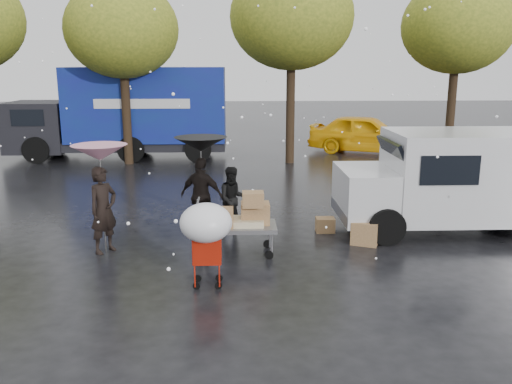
{
  "coord_description": "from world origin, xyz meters",
  "views": [
    {
      "loc": [
        0.49,
        -10.02,
        3.61
      ],
      "look_at": [
        0.9,
        1.0,
        1.0
      ],
      "focal_mm": 38.0,
      "sensor_mm": 36.0,
      "label": 1
    }
  ],
  "objects_px": {
    "vendor_cart": "(242,218)",
    "yellow_taxi": "(366,134)",
    "person_black": "(202,196)",
    "person_pink": "(103,210)",
    "blue_truck": "(126,113)",
    "white_van": "(458,179)",
    "shopping_cart": "(206,227)"
  },
  "relations": [
    {
      "from": "vendor_cart",
      "to": "yellow_taxi",
      "type": "distance_m",
      "value": 13.31
    },
    {
      "from": "person_black",
      "to": "person_pink",
      "type": "bearing_deg",
      "value": 53.25
    },
    {
      "from": "person_black",
      "to": "yellow_taxi",
      "type": "bearing_deg",
      "value": -97.28
    },
    {
      "from": "vendor_cart",
      "to": "blue_truck",
      "type": "xyz_separation_m",
      "value": [
        -4.35,
        11.35,
        1.03
      ]
    },
    {
      "from": "person_black",
      "to": "white_van",
      "type": "relative_size",
      "value": 0.34
    },
    {
      "from": "white_van",
      "to": "yellow_taxi",
      "type": "bearing_deg",
      "value": 87.26
    },
    {
      "from": "blue_truck",
      "to": "yellow_taxi",
      "type": "bearing_deg",
      "value": 5.09
    },
    {
      "from": "person_pink",
      "to": "yellow_taxi",
      "type": "relative_size",
      "value": 0.37
    },
    {
      "from": "blue_truck",
      "to": "person_pink",
      "type": "bearing_deg",
      "value": -81.45
    },
    {
      "from": "vendor_cart",
      "to": "shopping_cart",
      "type": "distance_m",
      "value": 1.82
    },
    {
      "from": "white_van",
      "to": "yellow_taxi",
      "type": "height_order",
      "value": "white_van"
    },
    {
      "from": "person_black",
      "to": "blue_truck",
      "type": "bearing_deg",
      "value": -48.54
    },
    {
      "from": "shopping_cart",
      "to": "white_van",
      "type": "relative_size",
      "value": 0.3
    },
    {
      "from": "person_black",
      "to": "blue_truck",
      "type": "relative_size",
      "value": 0.2
    },
    {
      "from": "person_pink",
      "to": "vendor_cart",
      "type": "relative_size",
      "value": 1.12
    },
    {
      "from": "person_black",
      "to": "vendor_cart",
      "type": "height_order",
      "value": "person_black"
    },
    {
      "from": "shopping_cart",
      "to": "white_van",
      "type": "height_order",
      "value": "white_van"
    },
    {
      "from": "vendor_cart",
      "to": "yellow_taxi",
      "type": "relative_size",
      "value": 0.33
    },
    {
      "from": "white_van",
      "to": "yellow_taxi",
      "type": "distance_m",
      "value": 10.82
    },
    {
      "from": "white_van",
      "to": "blue_truck",
      "type": "height_order",
      "value": "blue_truck"
    },
    {
      "from": "person_pink",
      "to": "blue_truck",
      "type": "relative_size",
      "value": 0.21
    },
    {
      "from": "person_black",
      "to": "white_van",
      "type": "height_order",
      "value": "white_van"
    },
    {
      "from": "vendor_cart",
      "to": "blue_truck",
      "type": "relative_size",
      "value": 0.18
    },
    {
      "from": "yellow_taxi",
      "to": "blue_truck",
      "type": "bearing_deg",
      "value": 117.6
    },
    {
      "from": "vendor_cart",
      "to": "yellow_taxi",
      "type": "bearing_deg",
      "value": 66.56
    },
    {
      "from": "blue_truck",
      "to": "yellow_taxi",
      "type": "height_order",
      "value": "blue_truck"
    },
    {
      "from": "person_pink",
      "to": "shopping_cart",
      "type": "relative_size",
      "value": 1.16
    },
    {
      "from": "white_van",
      "to": "blue_truck",
      "type": "bearing_deg",
      "value": 132.58
    },
    {
      "from": "person_black",
      "to": "shopping_cart",
      "type": "relative_size",
      "value": 1.15
    },
    {
      "from": "person_black",
      "to": "blue_truck",
      "type": "height_order",
      "value": "blue_truck"
    },
    {
      "from": "vendor_cart",
      "to": "blue_truck",
      "type": "bearing_deg",
      "value": 111.0
    },
    {
      "from": "blue_truck",
      "to": "person_black",
      "type": "bearing_deg",
      "value": -70.66
    }
  ]
}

